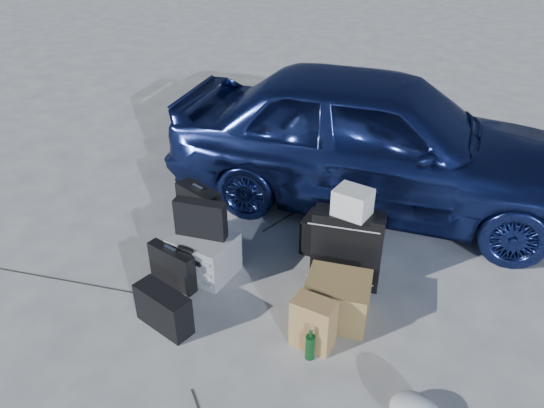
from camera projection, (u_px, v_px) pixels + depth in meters
The scene contains 15 objects.
ground at pixel (229, 309), 4.06m from camera, with size 60.00×60.00×0.00m, color beige.
car at pixel (376, 139), 5.11m from camera, with size 1.61×4.00×1.36m, color navy.
pelican_case at pixel (204, 254), 4.36m from camera, with size 0.49×0.40×0.35m, color #979A9C.
laptop_bag at pixel (201, 219), 4.21m from camera, with size 0.42×0.10×0.31m, color black.
briefcase at pixel (172, 267), 4.23m from camera, with size 0.44×0.10×0.34m, color black.
suitcase_left at pixel (200, 216), 4.66m from camera, with size 0.44×0.16×0.57m, color black.
suitcase_right at pixel (347, 248), 4.18m from camera, with size 0.55×0.20×0.66m, color black.
white_carton at pixel (353, 202), 3.94m from camera, with size 0.26×0.21×0.21m, color silver.
duffel_bag at pixel (341, 240), 4.56m from camera, with size 0.66×0.28×0.33m, color black.
flat_box_white at pixel (341, 220), 4.45m from camera, with size 0.42×0.31×0.07m, color silver.
flat_box_black at pixel (342, 215), 4.40m from camera, with size 0.26×0.19×0.06m, color black.
kraft_bag at pixel (313, 323), 3.66m from camera, with size 0.29×0.17×0.39m, color #9B7243.
cardboard_box at pixel (337, 299), 3.90m from camera, with size 0.46×0.40×0.34m, color olive.
messenger_bag at pixel (164, 309), 3.83m from camera, with size 0.45×0.17×0.32m, color black.
green_bottle at pixel (310, 343), 3.58m from camera, with size 0.07×0.07×0.27m, color #0B3414.
Camera 1 is at (1.91, -2.40, 2.80)m, focal length 35.00 mm.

